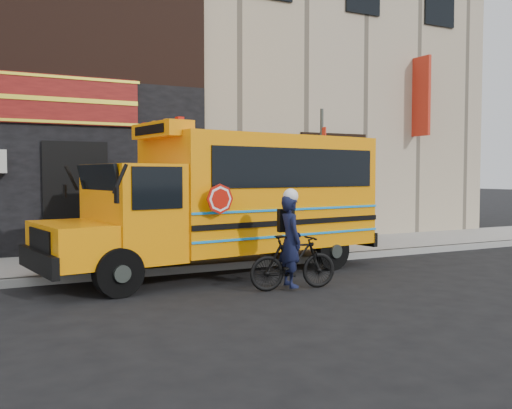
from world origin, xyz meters
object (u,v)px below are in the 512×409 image
at_px(bicycle, 293,262).
at_px(cyclist, 290,244).
at_px(sign_pole, 322,177).
at_px(school_bus, 234,197).

xyz_separation_m(bicycle, cyclist, (-0.03, 0.04, 0.31)).
distance_m(sign_pole, cyclist, 3.98).
xyz_separation_m(school_bus, sign_pole, (2.64, 0.79, 0.41)).
relative_size(sign_pole, bicycle, 2.23).
height_order(school_bus, bicycle, school_bus).
bearing_deg(sign_pole, bicycle, -130.84).
relative_size(sign_pole, cyclist, 2.23).
bearing_deg(school_bus, bicycle, -86.11).
height_order(sign_pole, bicycle, sign_pole).
bearing_deg(bicycle, cyclist, 48.93).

